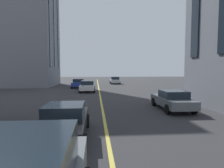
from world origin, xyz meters
name	(u,v)px	position (x,y,z in m)	size (l,w,h in m)	color
lane_centre_line	(102,105)	(20.00, 0.00, 0.00)	(80.00, 0.16, 0.01)	#D8C64C
car_black_trailing	(64,121)	(12.74, 1.78, 0.70)	(4.40, 1.95, 1.37)	black
car_grey_near	(172,100)	(17.86, -4.90, 0.70)	(4.40, 1.95, 1.37)	slate
car_blue_oncoming	(78,83)	(35.41, 3.14, 0.70)	(4.40, 1.95, 1.37)	navy
car_white_parked_a	(87,86)	(29.79, 1.52, 0.70)	(4.40, 1.95, 1.37)	silver
car_silver_far	(115,80)	(43.18, -3.36, 0.70)	(3.90, 1.89, 1.40)	#B7BABF
building_left_far	(12,18)	(39.56, 14.46, 11.40)	(10.06, 14.05, 22.81)	slate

